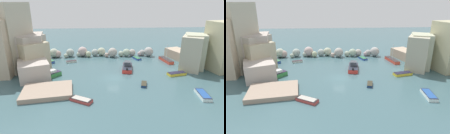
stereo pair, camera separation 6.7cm
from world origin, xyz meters
The scene contains 15 objects.
cove_water centered at (0.00, 0.00, 0.00)m, with size 160.00×160.00×0.00m, color #3D5E65.
cliff_headland_left centered at (-23.06, 6.99, 5.21)m, with size 20.90×20.65×15.31m.
cliff_headland_right centered at (24.56, 5.38, 4.06)m, with size 20.03×20.15×11.26m.
rock_breakwater centered at (-3.39, 16.89, 1.17)m, with size 32.52×4.30×2.78m.
stone_dock centered at (-12.27, -6.15, 0.40)m, with size 8.56×6.55×0.81m, color tan.
moored_boat_0 centered at (3.72, 4.87, 0.64)m, with size 3.18×5.99×1.94m.
moored_boat_1 centered at (15.20, 10.43, 0.41)m, with size 2.38×5.93×4.68m.
moored_boat_2 centered at (14.57, -9.47, 0.33)m, with size 2.05×4.32×0.62m.
moored_boat_3 centered at (-6.08, -9.60, 0.30)m, with size 3.86×3.07×0.56m.
moored_boat_4 centered at (14.05, 0.50, 0.31)m, with size 4.25×2.28×0.63m.
moored_boat_5 centered at (-10.39, 11.73, 0.23)m, with size 3.04×1.98×0.45m.
moored_boat_6 centered at (-15.80, 11.92, 0.32)m, with size 2.48×2.87×0.61m.
moored_boat_7 centered at (-13.51, 1.63, 0.58)m, with size 4.49×4.58×1.52m.
moored_boat_8 centered at (7.77, 13.39, 0.25)m, with size 2.23×3.31×0.47m.
moored_boat_9 centered at (5.55, -4.27, 0.24)m, with size 1.64×2.67×0.48m.
Camera 2 is at (-3.14, -36.87, 15.38)m, focal length 30.05 mm.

